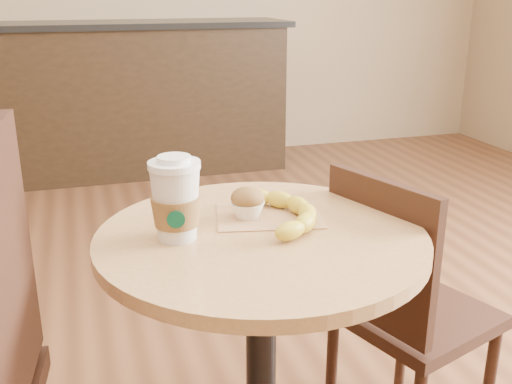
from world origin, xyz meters
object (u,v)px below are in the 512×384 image
Objects in this scene: cafe_table at (261,318)px; muffin at (248,202)px; coffee_cup at (176,202)px; banana at (287,211)px; chair_right at (402,306)px.

muffin reaches higher than cafe_table.
cafe_table is 4.17× the size of coffee_cup.
cafe_table is at bearing -143.05° from banana.
coffee_cup is at bearing -169.85° from banana.
banana is (0.08, -0.04, -0.01)m from muffin.
chair_right reaches higher than banana.
banana is at bearing -28.51° from muffin.
chair_right is 0.54m from muffin.
coffee_cup is (-0.60, -0.07, 0.38)m from chair_right.
chair_right is 2.77× the size of banana.
muffin is at bearing 32.66° from coffee_cup.
cafe_table is 0.34m from coffee_cup.
cafe_table is 0.44m from chair_right.
coffee_cup is at bearing 172.89° from cafe_table.
muffin is (0.18, 0.07, -0.04)m from coffee_cup.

